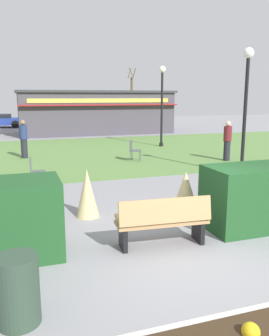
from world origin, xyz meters
TOP-DOWN VIEW (x-y plane):
  - ground_plane at (0.00, 0.00)m, footprint 80.00×80.00m
  - lawn_patch at (0.00, 11.75)m, footprint 36.00×12.00m
  - park_bench at (-0.39, 0.40)m, footprint 1.74×0.66m
  - hedge_right at (1.95, 0.70)m, footprint 2.34×1.10m
  - ornamental_grass_behind_left at (0.79, 1.85)m, footprint 0.69×0.69m
  - ornamental_grass_behind_right at (-1.38, 2.46)m, footprint 0.52×0.52m
  - lamppost_mid at (4.63, 5.11)m, footprint 0.36×0.36m
  - lamppost_far at (4.77, 12.66)m, footprint 0.36×0.36m
  - trash_bin at (-2.93, -1.11)m, footprint 0.52×0.52m
  - food_kiosk at (2.91, 21.24)m, footprint 11.25×5.44m
  - cafe_chair_west at (-2.35, 5.67)m, footprint 0.44×0.44m
  - cafe_chair_north at (1.88, 8.87)m, footprint 0.60×0.60m
  - person_strolling at (5.69, 7.67)m, footprint 0.34×0.34m
  - person_standing at (-2.51, 11.11)m, footprint 0.34×0.34m
  - parked_car_center_slot at (0.73, 28.20)m, footprint 4.30×2.25m
  - parked_car_east_slot at (6.39, 28.20)m, footprint 4.23×2.12m
  - tree_right_bg at (10.27, 34.51)m, footprint 0.91×0.96m

SIDE VIEW (x-z plane):
  - ground_plane at x=0.00m, z-range 0.00..0.00m
  - lawn_patch at x=0.00m, z-range 0.00..0.01m
  - trash_bin at x=-2.93m, z-range 0.00..0.87m
  - park_bench at x=-0.39m, z-range 0.01..0.96m
  - ornamental_grass_behind_left at x=0.79m, z-range 0.00..1.04m
  - cafe_chair_west at x=-2.35m, z-range 0.08..0.97m
  - cafe_chair_north at x=1.88m, z-range 0.08..0.97m
  - ornamental_grass_behind_right at x=-1.38m, z-range 0.00..1.11m
  - parked_car_center_slot at x=0.73m, z-range 0.04..1.24m
  - parked_car_east_slot at x=6.39m, z-range 0.04..1.24m
  - hedge_right at x=1.95m, z-range 0.00..1.31m
  - person_strolling at x=5.69m, z-range 0.02..1.71m
  - person_standing at x=-2.51m, z-range 0.02..1.71m
  - food_kiosk at x=2.91m, z-range 0.01..3.13m
  - tree_right_bg at x=10.27m, z-range -0.36..5.55m
  - lamppost_mid at x=4.63m, z-range 0.55..4.84m
  - lamppost_far at x=4.77m, z-range 0.55..4.84m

